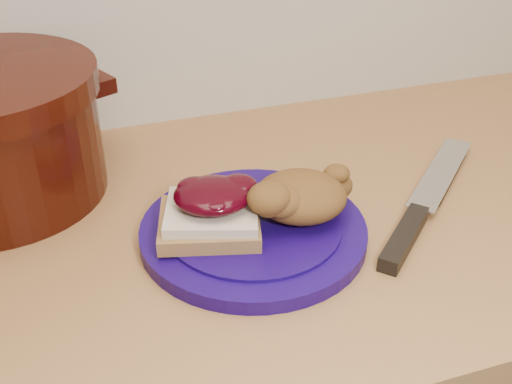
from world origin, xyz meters
name	(u,v)px	position (x,y,z in m)	size (l,w,h in m)	color
plate	(253,232)	(-0.02, 1.46, 0.91)	(0.26, 0.26, 0.02)	#160654
sandwich	(211,210)	(-0.07, 1.46, 0.95)	(0.13, 0.12, 0.06)	olive
stuffing_mound	(300,196)	(0.03, 1.45, 0.95)	(0.11, 0.09, 0.05)	brown
chef_knife	(415,218)	(0.17, 1.42, 0.91)	(0.26, 0.25, 0.02)	black
butter_knife	(451,175)	(0.27, 1.51, 0.90)	(0.18, 0.01, 0.00)	silver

